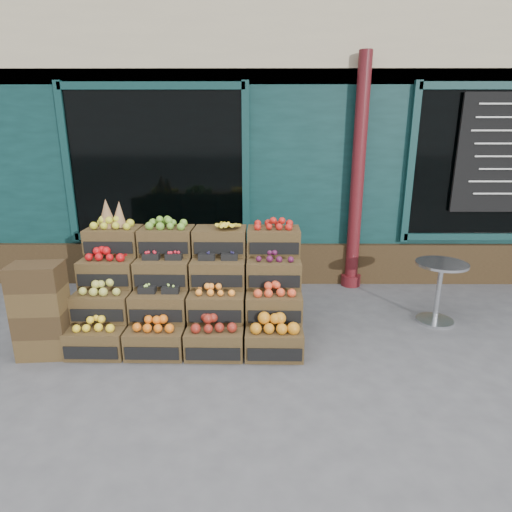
{
  "coord_description": "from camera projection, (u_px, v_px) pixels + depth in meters",
  "views": [
    {
      "loc": [
        -0.18,
        -3.93,
        2.23
      ],
      "look_at": [
        -0.2,
        0.7,
        0.85
      ],
      "focal_mm": 30.0,
      "sensor_mm": 36.0,
      "label": 1
    }
  ],
  "objects": [
    {
      "name": "crate_display",
      "position": [
        192.0,
        295.0,
        4.75
      ],
      "size": [
        2.41,
        1.2,
        1.5
      ],
      "rotation": [
        0.0,
        0.0,
        -0.01
      ],
      "color": "#44331A",
      "rests_on": "ground"
    },
    {
      "name": "ground",
      "position": [
        275.0,
        354.0,
        4.4
      ],
      "size": [
        60.0,
        60.0,
        0.0
      ],
      "primitive_type": "plane",
      "color": "#4A4A4D",
      "rests_on": "ground"
    },
    {
      "name": "bistro_table",
      "position": [
        439.0,
        285.0,
        5.02
      ],
      "size": [
        0.59,
        0.59,
        0.74
      ],
      "rotation": [
        0.0,
        0.0,
        -0.33
      ],
      "color": "#ADAEB4",
      "rests_on": "ground"
    },
    {
      "name": "shopkeeper",
      "position": [
        153.0,
        210.0,
        6.87
      ],
      "size": [
        0.73,
        0.5,
        1.95
      ],
      "primitive_type": "imported",
      "rotation": [
        0.0,
        0.0,
        3.1
      ],
      "color": "#1A5C1D",
      "rests_on": "ground"
    },
    {
      "name": "spare_crates",
      "position": [
        41.0,
        311.0,
        4.27
      ],
      "size": [
        0.51,
        0.37,
        0.97
      ],
      "rotation": [
        0.0,
        0.0,
        0.08
      ],
      "color": "#44331A",
      "rests_on": "ground"
    },
    {
      "name": "shop_facade",
      "position": [
        267.0,
        120.0,
        8.62
      ],
      "size": [
        12.0,
        6.24,
        4.8
      ],
      "color": "#0D2E2D",
      "rests_on": "ground"
    }
  ]
}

